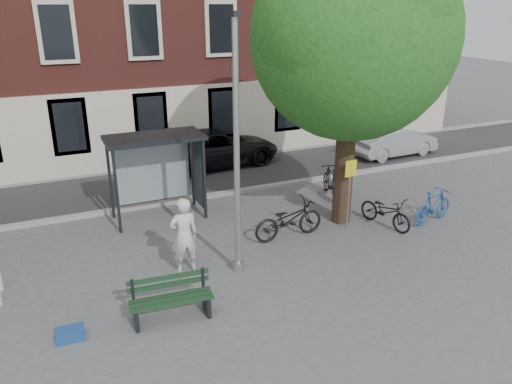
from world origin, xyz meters
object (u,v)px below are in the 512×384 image
at_px(bus_shelter, 168,156).
at_px(painter, 184,235).
at_px(lamppost, 237,164).
at_px(bike_a, 289,220).
at_px(car_silver, 395,141).
at_px(bike_b, 433,206).
at_px(bike_c, 386,211).
at_px(bench, 171,300).
at_px(bike_d, 331,182).
at_px(car_dark, 215,147).
at_px(notice_sign, 350,179).

height_order(bus_shelter, painter, bus_shelter).
distance_m(lamppost, painter, 2.24).
relative_size(bike_a, car_silver, 0.55).
relative_size(bike_b, car_silver, 0.44).
distance_m(bike_a, bike_c, 3.02).
bearing_deg(bench, bus_shelter, 80.10).
relative_size(lamppost, bike_c, 3.36).
bearing_deg(bike_d, bike_a, 54.06).
relative_size(lamppost, bus_shelter, 2.14).
distance_m(bus_shelter, car_silver, 10.89).
height_order(lamppost, painter, lamppost).
xyz_separation_m(bike_b, car_dark, (-4.08, 8.06, 0.22)).
height_order(painter, bike_b, painter).
relative_size(painter, bike_d, 1.09).
bearing_deg(notice_sign, painter, -178.58).
bearing_deg(painter, notice_sign, -174.95).
relative_size(bus_shelter, bike_a, 1.35).
bearing_deg(bus_shelter, bike_c, -31.79).
height_order(painter, bike_a, painter).
bearing_deg(bus_shelter, bench, -104.94).
bearing_deg(bike_b, bus_shelter, 49.20).
xyz_separation_m(lamppost, bike_d, (4.81, 3.38, -2.25)).
relative_size(car_dark, notice_sign, 2.49).
height_order(lamppost, notice_sign, lamppost).
distance_m(painter, bike_b, 7.72).
distance_m(bench, bike_c, 7.28).
distance_m(lamppost, bus_shelter, 4.24).
bearing_deg(bike_d, car_dark, -49.12).
distance_m(car_dark, car_silver, 7.77).
distance_m(painter, bike_c, 6.20).
bearing_deg(car_dark, bike_b, -157.88).
bearing_deg(lamppost, bench, -148.15).
bearing_deg(bike_c, lamppost, 174.21).
bearing_deg(notice_sign, car_dark, 97.56).
bearing_deg(bike_b, car_silver, -42.10).
height_order(bike_a, bike_b, bike_a).
bearing_deg(car_dark, bike_a, 171.97).
xyz_separation_m(bike_a, bike_b, (4.50, -0.81, -0.04)).
xyz_separation_m(bus_shelter, bike_c, (5.59, -3.46, -1.44)).
relative_size(bike_b, car_dark, 0.32).
bearing_deg(car_dark, bike_d, -159.25).
relative_size(bench, notice_sign, 0.84).
bearing_deg(car_dark, bus_shelter, 140.00).
bearing_deg(lamppost, car_silver, 32.97).
height_order(bike_b, bike_c, bike_b).
bearing_deg(bench, bike_d, 39.18).
xyz_separation_m(bike_d, notice_sign, (-0.98, -2.45, 1.04)).
distance_m(bike_b, bike_d, 3.49).
bearing_deg(lamppost, bike_a, 29.51).
height_order(bike_b, notice_sign, notice_sign).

